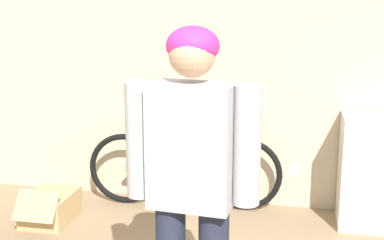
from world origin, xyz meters
name	(u,v)px	position (x,y,z in m)	size (l,w,h in m)	color
wall_back	(234,60)	(0.00, 3.02, 1.30)	(8.00, 0.07, 2.60)	beige
person	(192,170)	(0.07, 0.86, 1.01)	(0.67, 0.28, 1.72)	#23283D
bicycle	(183,169)	(-0.41, 2.80, 0.35)	(1.73, 0.46, 0.72)	black
cardboard_box	(50,207)	(-1.43, 2.25, 0.12)	(0.37, 0.56, 0.33)	tan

